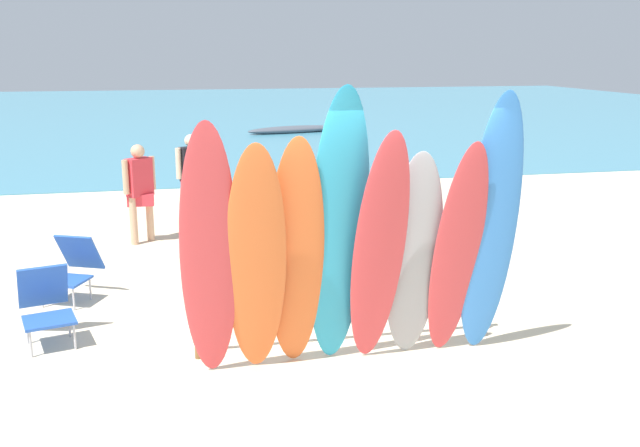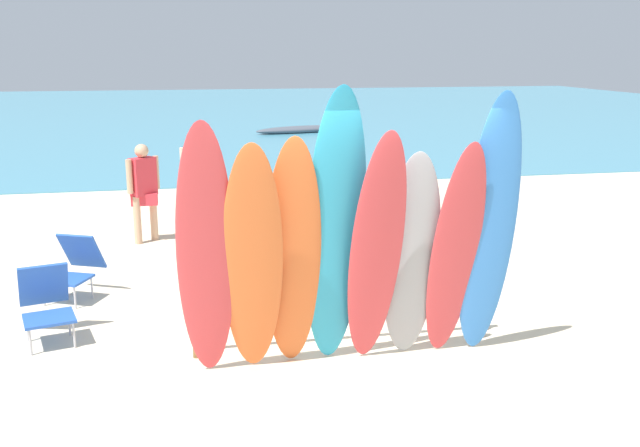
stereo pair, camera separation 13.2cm
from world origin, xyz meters
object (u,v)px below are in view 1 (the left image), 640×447
(surfboard_teal_3, at_px, (338,232))
(beachgoer_strolling, at_px, (192,173))
(surfboard_orange_2, at_px, (296,256))
(distant_boat, at_px, (294,130))
(surfboard_red_6, at_px, (457,252))
(surfboard_red_0, at_px, (209,256))
(surfboard_grey_5, at_px, (414,257))
(surfboard_red_4, at_px, (379,252))
(surfboard_rack, at_px, (343,301))
(surfboard_blue_7, at_px, (490,228))
(surfboard_orange_1, at_px, (256,263))
(beachgoer_photographing, at_px, (140,187))
(beach_chair_blue, at_px, (46,302))
(beach_chair_red, at_px, (73,266))

(surfboard_teal_3, height_order, beachgoer_strolling, surfboard_teal_3)
(surfboard_orange_2, bearing_deg, distant_boat, 83.00)
(surfboard_red_6, bearing_deg, surfboard_red_0, 176.16)
(surfboard_teal_3, height_order, surfboard_grey_5, surfboard_teal_3)
(surfboard_red_0, height_order, surfboard_red_4, surfboard_red_0)
(surfboard_rack, distance_m, surfboard_red_6, 1.29)
(surfboard_blue_7, height_order, distant_boat, surfboard_blue_7)
(surfboard_orange_1, distance_m, beachgoer_photographing, 5.33)
(surfboard_rack, bearing_deg, surfboard_grey_5, -39.37)
(surfboard_orange_1, height_order, surfboard_red_4, surfboard_red_4)
(distant_boat, bearing_deg, beachgoer_photographing, -108.99)
(surfboard_red_0, height_order, beach_chair_blue, surfboard_red_0)
(beachgoer_photographing, relative_size, beach_chair_red, 1.79)
(surfboard_orange_1, height_order, surfboard_orange_2, surfboard_orange_2)
(beachgoer_strolling, bearing_deg, surfboard_red_0, 63.15)
(surfboard_red_4, distance_m, surfboard_red_6, 0.80)
(surfboard_orange_1, xyz_separation_m, surfboard_blue_7, (2.27, 0.03, 0.20))
(beach_chair_red, height_order, distant_boat, beach_chair_red)
(surfboard_red_0, xyz_separation_m, surfboard_orange_1, (0.41, 0.00, -0.09))
(surfboard_orange_1, distance_m, beach_chair_blue, 2.58)
(surfboard_red_6, distance_m, beachgoer_photographing, 6.04)
(surfboard_red_6, relative_size, surfboard_blue_7, 0.84)
(beachgoer_strolling, relative_size, beachgoer_photographing, 1.01)
(surfboard_rack, xyz_separation_m, beachgoer_strolling, (-1.32, 5.70, 0.42))
(surfboard_blue_7, distance_m, beachgoer_photographing, 6.23)
(surfboard_red_6, height_order, beach_chair_blue, surfboard_red_6)
(beachgoer_photographing, height_order, beach_chair_blue, beachgoer_photographing)
(surfboard_rack, height_order, surfboard_red_6, surfboard_red_6)
(surfboard_red_4, xyz_separation_m, surfboard_red_6, (0.80, 0.05, -0.07))
(beach_chair_red, xyz_separation_m, distant_boat, (5.70, 16.94, -0.29))
(surfboard_orange_2, relative_size, surfboard_teal_3, 0.85)
(surfboard_rack, distance_m, beach_chair_blue, 3.12)
(surfboard_red_4, distance_m, surfboard_blue_7, 1.14)
(surfboard_blue_7, xyz_separation_m, beach_chair_red, (-4.22, 2.65, -0.91))
(surfboard_red_0, height_order, surfboard_orange_2, surfboard_red_0)
(surfboard_grey_5, relative_size, beachgoer_photographing, 1.37)
(surfboard_teal_3, bearing_deg, surfboard_blue_7, -2.75)
(surfboard_red_4, relative_size, surfboard_red_6, 1.07)
(surfboard_orange_2, xyz_separation_m, surfboard_red_6, (1.56, -0.06, -0.04))
(surfboard_orange_2, bearing_deg, surfboard_rack, 43.59)
(surfboard_red_0, bearing_deg, surfboard_blue_7, 1.82)
(surfboard_red_6, bearing_deg, surfboard_orange_2, 172.96)
(surfboard_red_0, relative_size, beachgoer_strolling, 1.59)
(surfboard_red_0, height_order, beachgoer_photographing, surfboard_red_0)
(surfboard_red_0, xyz_separation_m, surfboard_grey_5, (1.95, 0.12, -0.17))
(surfboard_teal_3, height_order, beach_chair_red, surfboard_teal_3)
(surfboard_orange_1, relative_size, surfboard_red_4, 0.96)
(distant_boat, bearing_deg, surfboard_red_6, -95.29)
(surfboard_blue_7, height_order, beach_chair_red, surfboard_blue_7)
(surfboard_red_4, relative_size, distant_boat, 0.67)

